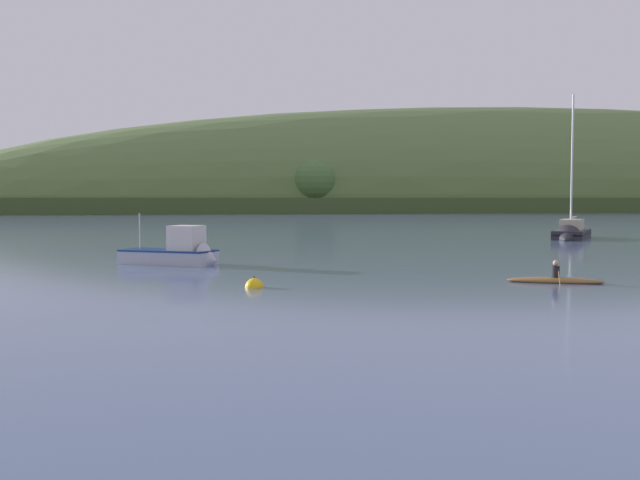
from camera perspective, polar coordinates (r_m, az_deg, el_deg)
The scene contains 5 objects.
far_shoreline_hill at distance 232.10m, azimuth 16.59°, elevation 2.39°, with size 488.43×126.78×61.86m.
sailboat_near_mooring at distance 63.19m, azimuth 19.26°, elevation 0.34°, with size 6.23×8.01×12.96m.
fishing_boat_moored at distance 37.67m, azimuth -11.19°, elevation -1.18°, with size 5.54×4.02×3.27m.
canoe_with_paddler at distance 30.43m, azimuth 18.17°, elevation -3.05°, with size 3.82×1.94×1.02m.
mooring_buoy_foreground at distance 27.51m, azimuth -5.23°, elevation -3.77°, with size 0.71×0.71×0.79m.
Camera 1 is at (-11.87, -1.36, 3.40)m, focal length 40.34 mm.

